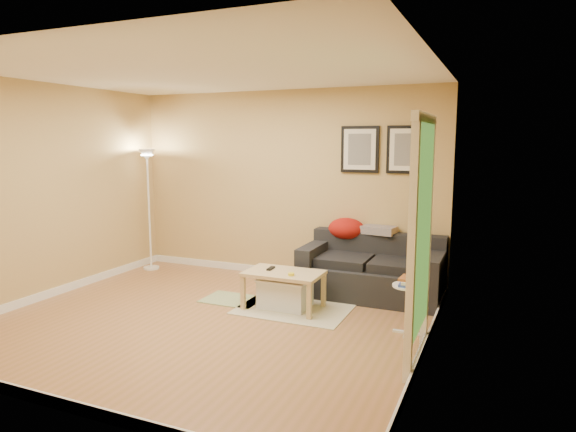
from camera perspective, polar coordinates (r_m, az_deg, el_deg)
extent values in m
plane|color=#A26C45|center=(5.60, -8.82, -11.55)|extent=(4.50, 4.50, 0.00)
plane|color=white|center=(5.31, -9.47, 15.84)|extent=(4.50, 4.50, 0.00)
plane|color=tan|center=(7.06, -0.41, 3.52)|extent=(4.50, 0.00, 4.50)
plane|color=tan|center=(3.79, -25.53, -1.59)|extent=(4.50, 0.00, 4.50)
plane|color=tan|center=(6.78, -25.44, 2.50)|extent=(0.00, 4.00, 4.00)
plane|color=tan|center=(4.52, 15.72, 0.43)|extent=(0.00, 4.00, 4.00)
cube|color=white|center=(7.27, -0.43, -6.35)|extent=(4.50, 0.02, 0.10)
cube|color=white|center=(4.18, -24.28, -18.70)|extent=(4.50, 0.02, 0.10)
cube|color=white|center=(6.99, -24.74, -7.74)|extent=(0.02, 4.00, 0.10)
cube|color=white|center=(4.85, 15.00, -14.34)|extent=(0.02, 4.00, 0.10)
cube|color=beige|center=(5.85, 0.57, -10.51)|extent=(1.25, 0.85, 0.01)
cube|color=#668C4C|center=(6.23, -6.28, -9.35)|extent=(0.70, 0.50, 0.01)
cube|color=black|center=(5.89, -1.95, -5.92)|extent=(0.06, 0.16, 0.02)
cylinder|color=yellow|center=(5.61, 0.37, -6.60)|extent=(0.07, 0.07, 0.03)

